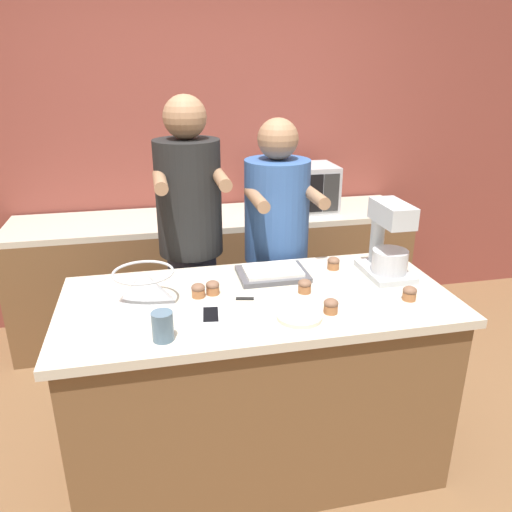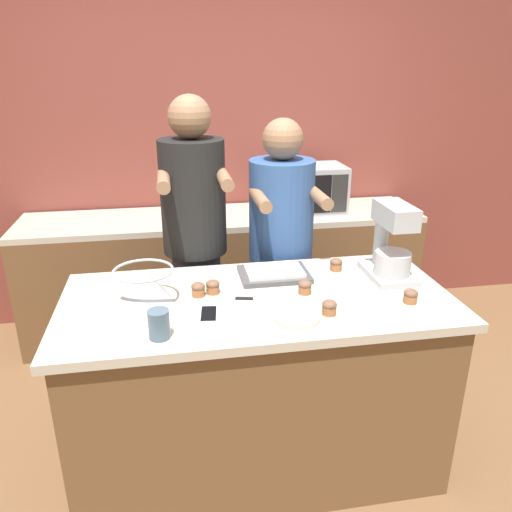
% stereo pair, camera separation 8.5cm
% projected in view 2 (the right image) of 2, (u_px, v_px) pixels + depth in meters
% --- Properties ---
extents(ground_plane, '(16.00, 16.00, 0.00)m').
position_uv_depth(ground_plane, '(257.00, 457.00, 2.55)').
color(ground_plane, brown).
extents(back_wall, '(10.00, 0.06, 2.70)m').
position_uv_depth(back_wall, '(216.00, 141.00, 3.67)').
color(back_wall, brown).
rests_on(back_wall, ground_plane).
extents(island_counter, '(1.73, 0.81, 0.91)m').
position_uv_depth(island_counter, '(257.00, 382.00, 2.39)').
color(island_counter, brown).
rests_on(island_counter, ground_plane).
extents(back_counter, '(2.80, 0.60, 0.88)m').
position_uv_depth(back_counter, '(224.00, 272.00, 3.68)').
color(back_counter, brown).
rests_on(back_counter, ground_plane).
extents(person_left, '(0.36, 0.51, 1.74)m').
position_uv_depth(person_left, '(196.00, 251.00, 2.75)').
color(person_left, '#33384C').
rests_on(person_left, ground_plane).
extents(person_right, '(0.37, 0.52, 1.62)m').
position_uv_depth(person_right, '(281.00, 257.00, 2.85)').
color(person_right, '#232328').
rests_on(person_right, ground_plane).
extents(stand_mixer, '(0.20, 0.30, 0.37)m').
position_uv_depth(stand_mixer, '(391.00, 246.00, 2.37)').
color(stand_mixer, '#B2B7BC').
rests_on(stand_mixer, island_counter).
extents(mixing_bowl, '(0.26, 0.26, 0.15)m').
position_uv_depth(mixing_bowl, '(144.00, 285.00, 2.15)').
color(mixing_bowl, '#BCBCC1').
rests_on(mixing_bowl, island_counter).
extents(baking_tray, '(0.33, 0.24, 0.04)m').
position_uv_depth(baking_tray, '(274.00, 273.00, 2.43)').
color(baking_tray, '#4C4C51').
rests_on(baking_tray, island_counter).
extents(microwave_oven, '(0.56, 0.35, 0.33)m').
position_uv_depth(microwave_oven, '(305.00, 189.00, 3.55)').
color(microwave_oven, '#B7B7BC').
rests_on(microwave_oven, back_counter).
extents(cell_phone, '(0.09, 0.15, 0.01)m').
position_uv_depth(cell_phone, '(209.00, 314.00, 2.05)').
color(cell_phone, silver).
rests_on(cell_phone, island_counter).
extents(drinking_glass, '(0.08, 0.08, 0.11)m').
position_uv_depth(drinking_glass, '(159.00, 324.00, 1.87)').
color(drinking_glass, slate).
rests_on(drinking_glass, island_counter).
extents(small_plate, '(0.19, 0.19, 0.02)m').
position_uv_depth(small_plate, '(297.00, 317.00, 2.02)').
color(small_plate, beige).
rests_on(small_plate, island_counter).
extents(knife, '(0.22, 0.06, 0.01)m').
position_uv_depth(knife, '(257.00, 299.00, 2.20)').
color(knife, '#BCBCC1').
rests_on(knife, island_counter).
extents(cupcake_0, '(0.06, 0.06, 0.06)m').
position_uv_depth(cupcake_0, '(329.00, 307.00, 2.06)').
color(cupcake_0, '#9E6038').
rests_on(cupcake_0, island_counter).
extents(cupcake_1, '(0.06, 0.06, 0.06)m').
position_uv_depth(cupcake_1, '(305.00, 286.00, 2.25)').
color(cupcake_1, '#9E6038').
rests_on(cupcake_1, island_counter).
extents(cupcake_2, '(0.06, 0.06, 0.06)m').
position_uv_depth(cupcake_2, '(213.00, 287.00, 2.25)').
color(cupcake_2, '#9E6038').
rests_on(cupcake_2, island_counter).
extents(cupcake_3, '(0.06, 0.06, 0.06)m').
position_uv_depth(cupcake_3, '(198.00, 289.00, 2.22)').
color(cupcake_3, '#9E6038').
rests_on(cupcake_3, island_counter).
extents(cupcake_4, '(0.06, 0.06, 0.06)m').
position_uv_depth(cupcake_4, '(336.00, 264.00, 2.50)').
color(cupcake_4, '#9E6038').
rests_on(cupcake_4, island_counter).
extents(cupcake_5, '(0.06, 0.06, 0.06)m').
position_uv_depth(cupcake_5, '(411.00, 296.00, 2.16)').
color(cupcake_5, '#9E6038').
rests_on(cupcake_5, island_counter).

